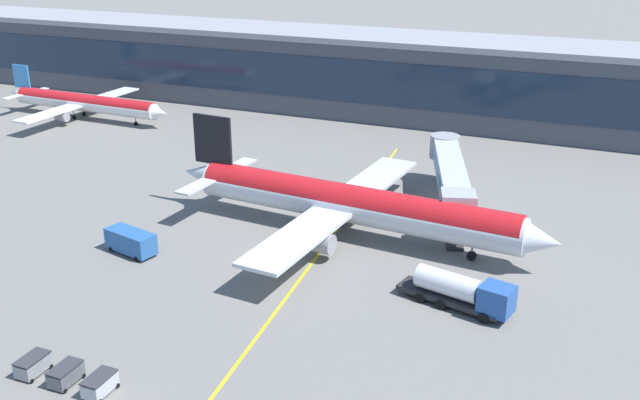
{
  "coord_description": "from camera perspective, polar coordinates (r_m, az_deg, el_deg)",
  "views": [
    {
      "loc": [
        31.77,
        -59.79,
        32.67
      ],
      "look_at": [
        3.07,
        6.48,
        4.5
      ],
      "focal_mm": 39.87,
      "sensor_mm": 36.0,
      "label": 1
    }
  ],
  "objects": [
    {
      "name": "terminal_building",
      "position": [
        134.2,
        1.0,
        10.37
      ],
      "size": [
        186.85,
        17.23,
        14.36
      ],
      "color": "#424751",
      "rests_on": "ground_plane"
    },
    {
      "name": "lavatory_truck",
      "position": [
        77.59,
        -14.89,
        -3.21
      ],
      "size": [
        6.16,
        3.49,
        2.5
      ],
      "color": "#285B9E",
      "rests_on": "ground_plane"
    },
    {
      "name": "apron_lead_in_line",
      "position": [
        74.96,
        -0.23,
        -4.53
      ],
      "size": [
        8.08,
        79.65,
        0.01
      ],
      "primitive_type": "cube",
      "rotation": [
        0.0,
        0.0,
        0.1
      ],
      "color": "yellow",
      "rests_on": "ground_plane"
    },
    {
      "name": "ground_plane",
      "position": [
        75.18,
        -4.13,
        -4.51
      ],
      "size": [
        700.0,
        700.0,
        0.0
      ],
      "primitive_type": "plane",
      "color": "slate"
    },
    {
      "name": "main_airliner",
      "position": [
        78.55,
        2.46,
        -0.29
      ],
      "size": [
        45.53,
        36.16,
        11.61
      ],
      "color": "silver",
      "rests_on": "ground_plane"
    },
    {
      "name": "jet_bridge",
      "position": [
        86.85,
        10.4,
        2.23
      ],
      "size": [
        10.69,
        24.33,
        6.47
      ],
      "color": "#B2B7BC",
      "rests_on": "ground_plane"
    },
    {
      "name": "fuel_tanker",
      "position": [
        65.75,
        11.37,
        -7.21
      ],
      "size": [
        11.09,
        4.78,
        3.25
      ],
      "color": "#232326",
      "rests_on": "ground_plane"
    },
    {
      "name": "commuter_jet_far",
      "position": [
        134.25,
        -18.39,
        7.43
      ],
      "size": [
        35.68,
        28.43,
        8.54
      ],
      "color": "white",
      "rests_on": "ground_plane"
    },
    {
      "name": "baggage_cart_1",
      "position": [
        58.69,
        -19.74,
        -13.04
      ],
      "size": [
        1.65,
        2.67,
        1.48
      ],
      "color": "#595B60",
      "rests_on": "ground_plane"
    },
    {
      "name": "baggage_cart_0",
      "position": [
        60.67,
        -22.04,
        -12.17
      ],
      "size": [
        1.65,
        2.67,
        1.48
      ],
      "color": "gray",
      "rests_on": "ground_plane"
    },
    {
      "name": "baggage_cart_2",
      "position": [
        56.82,
        -17.26,
        -13.94
      ],
      "size": [
        1.65,
        2.67,
        1.48
      ],
      "color": "#B2B7BC",
      "rests_on": "ground_plane"
    }
  ]
}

